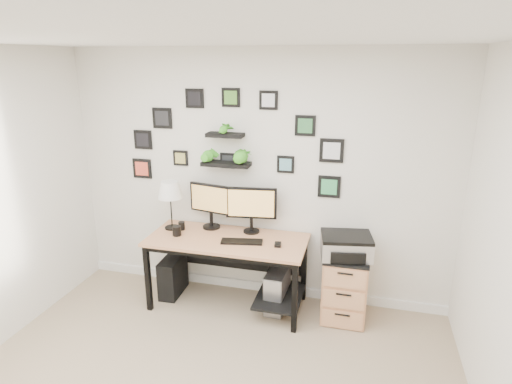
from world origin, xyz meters
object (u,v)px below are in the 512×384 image
(monitor_right, at_px, (251,206))
(table_lamp, at_px, (170,191))
(monitor_left, at_px, (210,203))
(mug, at_px, (177,231))
(pc_tower_black, at_px, (173,276))
(file_cabinet, at_px, (345,286))
(printer, at_px, (346,246))
(desk, at_px, (232,249))
(pc_tower_grey, at_px, (277,289))

(monitor_right, xyz_separation_m, table_lamp, (-0.85, -0.10, 0.13))
(monitor_left, bearing_deg, mug, -133.42)
(pc_tower_black, relative_size, file_cabinet, 0.63)
(printer, bearing_deg, pc_tower_black, 179.91)
(pc_tower_black, xyz_separation_m, file_cabinet, (1.84, 0.03, 0.13))
(desk, distance_m, mug, 0.59)
(file_cabinet, bearing_deg, desk, -177.11)
(monitor_right, bearing_deg, monitor_left, 178.45)
(monitor_right, xyz_separation_m, pc_tower_black, (-0.85, -0.15, -0.83))
(monitor_left, height_order, file_cabinet, monitor_left)
(table_lamp, bearing_deg, pc_tower_grey, -2.73)
(monitor_right, height_order, printer, monitor_right)
(pc_tower_grey, bearing_deg, table_lamp, 177.27)
(mug, relative_size, file_cabinet, 0.15)
(pc_tower_black, xyz_separation_m, pc_tower_grey, (1.17, -0.00, 0.00))
(mug, distance_m, file_cabinet, 1.78)
(monitor_right, distance_m, printer, 1.02)
(table_lamp, xyz_separation_m, mug, (0.13, -0.17, -0.37))
(desk, height_order, mug, mug)
(monitor_left, height_order, printer, monitor_left)
(desk, height_order, monitor_right, monitor_right)
(table_lamp, bearing_deg, desk, -6.72)
(desk, bearing_deg, table_lamp, 173.28)
(monitor_left, distance_m, pc_tower_grey, 1.14)
(mug, bearing_deg, pc_tower_grey, 6.27)
(monitor_left, bearing_deg, monitor_right, -1.55)
(desk, xyz_separation_m, pc_tower_grey, (0.48, 0.03, -0.41))
(monitor_right, bearing_deg, desk, -131.06)
(mug, height_order, pc_tower_grey, mug)
(table_lamp, bearing_deg, pc_tower_black, -92.48)
(monitor_right, relative_size, printer, 1.00)
(monitor_left, distance_m, printer, 1.46)
(desk, height_order, table_lamp, table_lamp)
(mug, distance_m, pc_tower_black, 0.62)
(desk, bearing_deg, monitor_left, 145.98)
(pc_tower_black, relative_size, pc_tower_grey, 0.97)
(mug, bearing_deg, table_lamp, 127.99)
(desk, relative_size, mug, 15.95)
(mug, xyz_separation_m, pc_tower_grey, (1.03, 0.11, -0.59))
(printer, bearing_deg, desk, -178.72)
(mug, height_order, pc_tower_black, mug)
(pc_tower_black, distance_m, file_cabinet, 1.85)
(table_lamp, distance_m, mug, 0.42)
(pc_tower_grey, height_order, printer, printer)
(monitor_right, bearing_deg, printer, -9.15)
(monitor_left, height_order, mug, monitor_left)
(mug, bearing_deg, desk, 8.96)
(table_lamp, relative_size, printer, 0.99)
(table_lamp, bearing_deg, monitor_left, 15.91)
(monitor_left, xyz_separation_m, mug, (-0.27, -0.28, -0.23))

